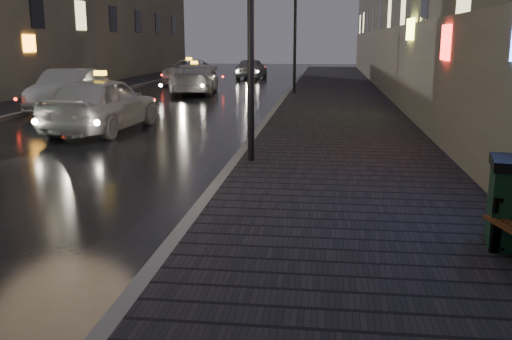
# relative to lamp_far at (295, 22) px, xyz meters

# --- Properties ---
(ground) EXTENTS (120.00, 120.00, 0.00)m
(ground) POSITION_rel_lamp_far_xyz_m (-1.85, -22.00, -3.49)
(ground) COLOR black
(ground) RESTS_ON ground
(sidewalk) EXTENTS (4.60, 58.00, 0.15)m
(sidewalk) POSITION_rel_lamp_far_xyz_m (2.05, -1.00, -3.41)
(sidewalk) COLOR black
(sidewalk) RESTS_ON ground
(curb) EXTENTS (0.20, 58.00, 0.15)m
(curb) POSITION_rel_lamp_far_xyz_m (-0.35, -1.00, -3.41)
(curb) COLOR slate
(curb) RESTS_ON ground
(sidewalk_far) EXTENTS (2.40, 58.00, 0.15)m
(sidewalk_far) POSITION_rel_lamp_far_xyz_m (-10.55, -1.00, -3.41)
(sidewalk_far) COLOR black
(sidewalk_far) RESTS_ON ground
(curb_far) EXTENTS (0.20, 58.00, 0.15)m
(curb_far) POSITION_rel_lamp_far_xyz_m (-9.25, -1.00, -3.41)
(curb_far) COLOR slate
(curb_far) RESTS_ON ground
(building_far_c) EXTENTS (6.00, 22.00, 11.00)m
(building_far_c) POSITION_rel_lamp_far_xyz_m (-15.35, 17.00, 2.01)
(building_far_c) COLOR #6B6051
(building_far_c) RESTS_ON ground
(lamp_far) EXTENTS (0.36, 0.36, 5.28)m
(lamp_far) POSITION_rel_lamp_far_xyz_m (0.00, 0.00, 0.00)
(lamp_far) COLOR black
(lamp_far) RESTS_ON sidewalk
(taxi_near) EXTENTS (2.30, 4.96, 1.65)m
(taxi_near) POSITION_rel_lamp_far_xyz_m (-5.00, -11.68, -2.67)
(taxi_near) COLOR silver
(taxi_near) RESTS_ON ground
(car_left_mid) EXTENTS (2.08, 4.91, 1.58)m
(car_left_mid) POSITION_rel_lamp_far_xyz_m (-8.11, -7.17, -2.70)
(car_left_mid) COLOR #A1A1A9
(car_left_mid) RESTS_ON ground
(taxi_mid) EXTENTS (2.65, 5.34, 1.49)m
(taxi_mid) POSITION_rel_lamp_far_xyz_m (-5.05, 0.56, -2.74)
(taxi_mid) COLOR silver
(taxi_mid) RESTS_ON ground
(taxi_far) EXTENTS (2.47, 5.32, 1.47)m
(taxi_far) POSITION_rel_lamp_far_xyz_m (-6.86, 6.94, -2.75)
(taxi_far) COLOR silver
(taxi_far) RESTS_ON ground
(car_far) EXTENTS (2.01, 4.28, 1.42)m
(car_far) POSITION_rel_lamp_far_xyz_m (-3.71, 12.35, -2.78)
(car_far) COLOR gray
(car_far) RESTS_ON ground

